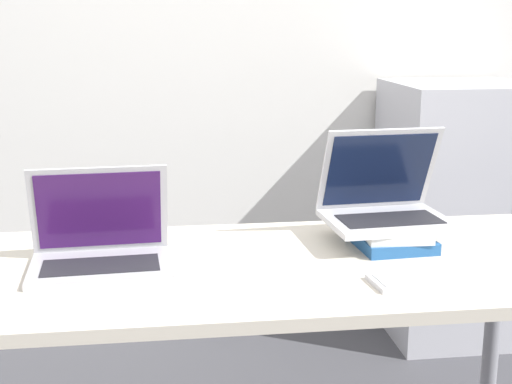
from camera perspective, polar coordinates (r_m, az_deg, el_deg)
The scene contains 7 objects.
wall_back at distance 3.13m, azimuth -3.74°, elevation 14.00°, with size 8.00×0.05×2.70m.
desk at distance 1.79m, azimuth -0.22°, elevation -8.00°, with size 1.70×0.70×0.74m.
laptop_left at distance 1.77m, azimuth -12.33°, elevation -4.34°, with size 0.35×0.25×0.24m.
book_stack at distance 1.93m, azimuth 10.67°, elevation -3.39°, with size 0.20×0.26×0.05m.
laptop_on_books at distance 1.95m, azimuth 10.24°, elevation -0.89°, with size 0.34×0.28×0.25m.
wireless_keyboard at distance 1.70m, azimuth 14.36°, elevation -6.68°, with size 0.33×0.14×0.01m.
mini_fridge at distance 3.14m, azimuth 15.55°, elevation -1.42°, with size 0.55×0.58×1.08m.
Camera 1 is at (-0.21, -1.31, 1.32)m, focal length 50.00 mm.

